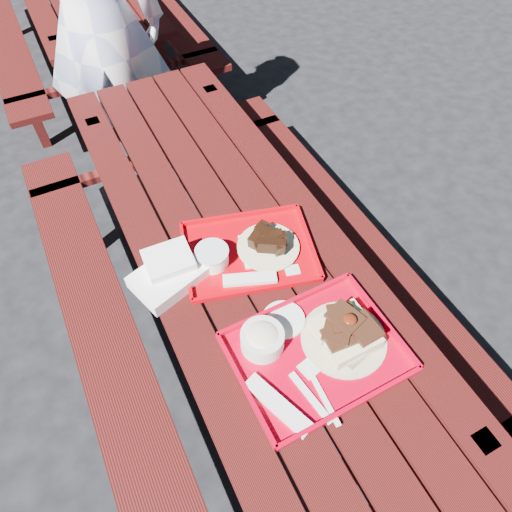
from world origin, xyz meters
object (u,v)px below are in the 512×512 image
object	(u,v)px
picnic_table_near	(239,269)
person	(96,21)
near_tray	(313,343)
far_tray	(247,252)

from	to	relation	value
picnic_table_near	person	xyz separation A→B (m)	(-0.09, 1.46, 0.40)
picnic_table_near	person	distance (m)	1.52
near_tray	far_tray	world-z (taller)	near_tray
near_tray	person	size ratio (longest dim) A/B	0.27
picnic_table_near	person	size ratio (longest dim) A/B	1.26
far_tray	near_tray	bearing A→B (deg)	-87.48
near_tray	far_tray	size ratio (longest dim) A/B	0.95
picnic_table_near	far_tray	bearing A→B (deg)	-92.58
person	picnic_table_near	bearing A→B (deg)	112.92
picnic_table_near	near_tray	world-z (taller)	near_tray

